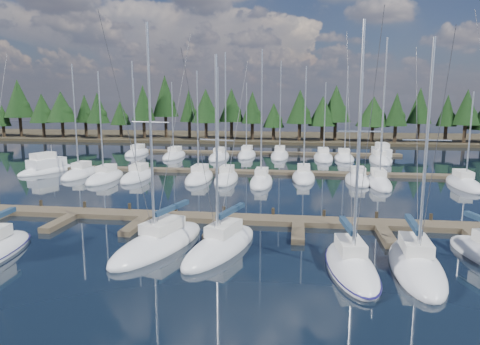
# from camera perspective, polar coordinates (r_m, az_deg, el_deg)

# --- Properties ---
(ground) EXTENTS (260.00, 260.00, 0.00)m
(ground) POSITION_cam_1_polar(r_m,az_deg,el_deg) (45.51, 0.24, -2.26)
(ground) COLOR black
(ground) RESTS_ON ground
(far_shore) EXTENTS (220.00, 30.00, 0.60)m
(far_shore) POSITION_cam_1_polar(r_m,az_deg,el_deg) (104.69, 4.63, 4.69)
(far_shore) COLOR #322A1C
(far_shore) RESTS_ON ground
(main_dock) EXTENTS (44.00, 6.13, 0.90)m
(main_dock) POSITION_cam_1_polar(r_m,az_deg,el_deg) (33.34, -2.67, -6.40)
(main_dock) COLOR brown
(main_dock) RESTS_ON ground
(back_docks) EXTENTS (50.00, 21.80, 0.40)m
(back_docks) POSITION_cam_1_polar(r_m,az_deg,el_deg) (64.64, 2.55, 1.50)
(back_docks) COLOR brown
(back_docks) RESTS_ON ground
(front_sailboat_2) EXTENTS (5.52, 9.84, 14.72)m
(front_sailboat_2) POSITION_cam_1_polar(r_m,az_deg,el_deg) (28.55, -10.71, -9.19)
(front_sailboat_2) COLOR silver
(front_sailboat_2) RESTS_ON ground
(front_sailboat_3) EXTENTS (4.92, 8.97, 12.84)m
(front_sailboat_3) POSITION_cam_1_polar(r_m,az_deg,el_deg) (27.51, -2.54, -9.76)
(front_sailboat_3) COLOR silver
(front_sailboat_3) RESTS_ON ground
(front_sailboat_4) EXTENTS (3.41, 8.14, 14.20)m
(front_sailboat_4) POSITION_cam_1_polar(r_m,az_deg,el_deg) (25.17, 14.58, -11.95)
(front_sailboat_4) COLOR silver
(front_sailboat_4) RESTS_ON ground
(front_sailboat_5) EXTENTS (3.21, 8.78, 13.37)m
(front_sailboat_5) POSITION_cam_1_polar(r_m,az_deg,el_deg) (26.42, 22.38, -11.35)
(front_sailboat_5) COLOR silver
(front_sailboat_5) RESTS_ON ground
(back_sailboat_rows) EXTENTS (48.71, 33.34, 16.67)m
(back_sailboat_rows) POSITION_cam_1_polar(r_m,az_deg,el_deg) (60.14, 2.07, 0.94)
(back_sailboat_rows) COLOR silver
(back_sailboat_rows) RESTS_ON ground
(motor_yacht_left) EXTENTS (5.54, 9.02, 4.27)m
(motor_yacht_left) POSITION_cam_1_polar(r_m,az_deg,el_deg) (61.74, -24.34, 0.50)
(motor_yacht_left) COLOR silver
(motor_yacht_left) RESTS_ON ground
(motor_yacht_right) EXTENTS (3.18, 9.02, 4.47)m
(motor_yacht_right) POSITION_cam_1_polar(r_m,az_deg,el_deg) (71.17, 18.30, 2.01)
(motor_yacht_right) COLOR silver
(motor_yacht_right) RESTS_ON ground
(tree_line) EXTENTS (184.27, 11.97, 14.37)m
(tree_line) POSITION_cam_1_polar(r_m,az_deg,el_deg) (94.60, 3.77, 8.52)
(tree_line) COLOR black
(tree_line) RESTS_ON far_shore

